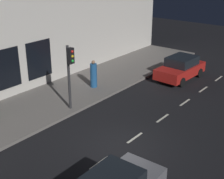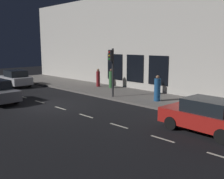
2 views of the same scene
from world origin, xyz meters
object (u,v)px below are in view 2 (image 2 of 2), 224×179
at_px(pedestrian_0, 98,78).
at_px(parked_car_2, 16,78).
at_px(parked_car_0, 206,116).
at_px(traffic_light, 112,64).
at_px(pedestrian_2, 157,89).
at_px(pedestrian_1, 111,79).

bearing_deg(pedestrian_0, parked_car_2, 176.50).
bearing_deg(parked_car_0, traffic_light, 77.58).
bearing_deg(traffic_light, parked_car_2, 102.91).
bearing_deg(traffic_light, pedestrian_0, 59.74).
bearing_deg(pedestrian_2, pedestrian_0, 59.20).
relative_size(parked_car_2, pedestrian_1, 2.24).
xyz_separation_m(parked_car_0, parked_car_2, (-0.21, 19.24, -0.00)).
relative_size(traffic_light, parked_car_0, 0.88).
xyz_separation_m(pedestrian_0, pedestrian_2, (-1.37, -7.67, 0.04)).
bearing_deg(pedestrian_1, parked_car_2, 113.70).
relative_size(parked_car_2, pedestrian_0, 2.34).
bearing_deg(parked_car_2, traffic_light, -75.55).
height_order(parked_car_0, pedestrian_0, pedestrian_0).
distance_m(parked_car_2, pedestrian_1, 9.45).
xyz_separation_m(traffic_light, parked_car_0, (-2.26, -8.45, -1.80)).
height_order(parked_car_2, pedestrian_0, pedestrian_0).
xyz_separation_m(parked_car_2, pedestrian_0, (5.06, -6.34, 0.14)).
height_order(parked_car_2, pedestrian_1, pedestrian_1).
xyz_separation_m(pedestrian_1, pedestrian_2, (-1.67, -6.23, 0.03)).
xyz_separation_m(traffic_light, parked_car_2, (-2.47, 10.78, -1.80)).
xyz_separation_m(parked_car_0, pedestrian_1, (5.15, 11.45, 0.15)).
bearing_deg(pedestrian_0, traffic_light, -72.34).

